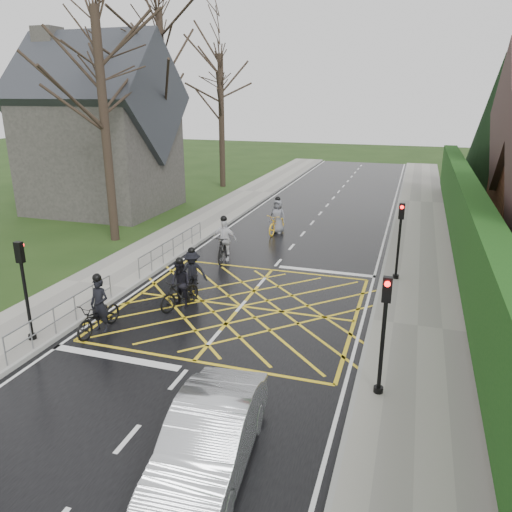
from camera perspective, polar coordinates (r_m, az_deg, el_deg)
The scene contains 22 objects.
ground at distance 17.83m, azimuth -1.73°, elevation -5.78°, with size 120.00×120.00×0.00m, color black.
road at distance 17.83m, azimuth -1.73°, elevation -5.76°, with size 9.00×80.00×0.01m, color black.
sidewalk_right at distance 16.94m, azimuth 17.97°, elevation -7.79°, with size 3.00×80.00×0.15m, color gray.
sidewalk_left at distance 20.46m, azimuth -17.82°, elevation -3.23°, with size 3.00×80.00×0.15m, color gray.
stone_wall at distance 22.54m, azimuth 22.64°, elevation -1.05°, with size 0.50×38.00×0.70m, color slate.
hedge at distance 22.07m, azimuth 23.19°, elevation 3.24°, with size 0.90×38.00×2.80m, color #11380F.
conifer at distance 41.74m, azimuth 25.74°, elevation 13.39°, with size 4.60×4.60×10.00m.
church at distance 33.38m, azimuth -17.50°, elevation 13.43°, with size 8.80×7.80×11.00m.
tree_near at distance 25.79m, azimuth -17.35°, elevation 18.92°, with size 9.24×9.24×11.44m.
tree_mid at distance 33.20m, azimuth -10.71°, elevation 20.32°, with size 10.08×10.08×12.48m.
tree_far at distance 40.16m, azimuth -4.03°, elevation 18.10°, with size 8.40×8.40×10.40m.
railing_south at distance 16.87m, azimuth -21.05°, elevation -5.62°, with size 0.05×5.04×1.03m.
railing_north at distance 22.77m, azimuth -9.47°, elevation 1.48°, with size 0.05×6.04×1.03m.
traffic_light_ne at distance 20.32m, azimuth 16.01°, elevation 1.54°, with size 0.24×0.31×3.21m.
traffic_light_se at distance 12.46m, azimuth 14.30°, elevation -9.03°, with size 0.24×0.31×3.21m.
traffic_light_sw at distance 16.14m, azimuth -24.82°, elevation -3.80°, with size 0.24×0.31×3.21m.
cyclist_rear at distance 16.55m, azimuth -17.50°, elevation -6.26°, with size 0.83×2.04×1.94m.
cyclist_back at distance 17.68m, azimuth -8.67°, elevation -3.74°, with size 1.11×1.91×1.85m.
cyclist_mid at distance 18.78m, azimuth -7.33°, elevation -2.44°, with size 1.22×2.00×1.84m.
cyclist_front at distance 22.40m, azimuth -3.71°, elevation 1.36°, with size 1.17×2.13×2.07m.
cyclist_lead at distance 26.81m, azimuth 2.43°, elevation 4.06°, with size 0.95×2.13×2.00m.
car at distance 10.54m, azimuth -5.38°, elevation -20.12°, with size 1.53×4.39×1.45m, color #B6B9BE.
Camera 1 is at (5.47, -15.34, 7.25)m, focal length 35.00 mm.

